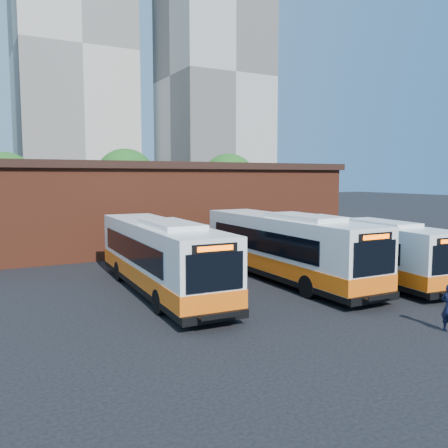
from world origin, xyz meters
TOP-DOWN VIEW (x-y plane):
  - ground at (0.00, 0.00)m, footprint 220.00×220.00m
  - bus_midwest at (-5.27, 4.55)m, footprint 3.19×12.75m
  - bus_mideast at (1.35, 3.90)m, footprint 2.89×13.02m
  - bus_east at (5.36, 2.46)m, footprint 3.47×11.81m
  - depot_building at (0.00, 20.00)m, footprint 28.60×12.60m
  - tree_west at (-10.00, 32.00)m, footprint 6.00×6.00m
  - tree_mid at (2.00, 34.00)m, footprint 6.56×6.56m
  - tree_east at (13.00, 31.00)m, footprint 6.24×6.24m
  - tower_center at (7.00, 86.00)m, footprint 22.00×20.00m
  - tower_right at (30.00, 68.00)m, footprint 18.00×18.00m

SIDE VIEW (x-z plane):
  - ground at x=0.00m, z-range 0.00..0.00m
  - bus_east at x=5.36m, z-range -0.15..3.03m
  - bus_midwest at x=-5.27m, z-range -0.16..3.29m
  - bus_mideast at x=1.35m, z-range -0.16..3.37m
  - depot_building at x=0.00m, z-range 0.06..6.46m
  - tree_west at x=-10.00m, z-range 0.82..8.47m
  - tree_east at x=13.00m, z-range 0.85..8.81m
  - tree_mid at x=2.00m, z-range 0.90..9.26m
  - tower_right at x=30.00m, z-range -0.26..48.94m
  - tower_center at x=7.00m, z-range -0.26..60.94m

